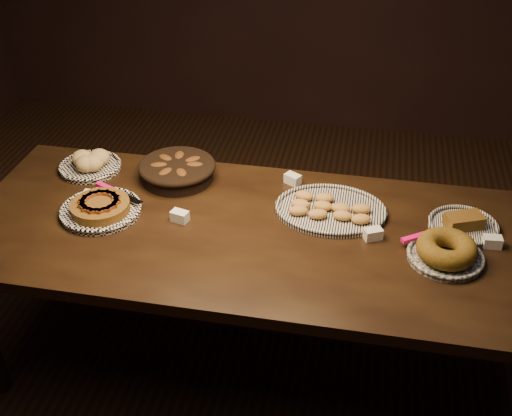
% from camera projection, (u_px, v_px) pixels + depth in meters
% --- Properties ---
extents(ground, '(5.00, 5.00, 0.00)m').
position_uv_depth(ground, '(255.00, 359.00, 3.01)').
color(ground, black).
rests_on(ground, ground).
extents(buffet_table, '(2.40, 1.00, 0.75)m').
position_uv_depth(buffet_table, '(255.00, 244.00, 2.63)').
color(buffet_table, black).
rests_on(buffet_table, ground).
extents(apple_tart_plate, '(0.34, 0.35, 0.06)m').
position_uv_depth(apple_tart_plate, '(101.00, 208.00, 2.68)').
color(apple_tart_plate, white).
rests_on(apple_tart_plate, buffet_table).
extents(madeleine_platter, '(0.47, 0.38, 0.05)m').
position_uv_depth(madeleine_platter, '(330.00, 209.00, 2.68)').
color(madeleine_platter, black).
rests_on(madeleine_platter, buffet_table).
extents(bundt_cake_plate, '(0.32, 0.36, 0.09)m').
position_uv_depth(bundt_cake_plate, '(446.00, 251.00, 2.41)').
color(bundt_cake_plate, black).
rests_on(bundt_cake_plate, buffet_table).
extents(croissant_basket, '(0.38, 0.38, 0.09)m').
position_uv_depth(croissant_basket, '(177.00, 169.00, 2.89)').
color(croissant_basket, black).
rests_on(croissant_basket, buffet_table).
extents(bread_roll_plate, '(0.29, 0.29, 0.09)m').
position_uv_depth(bread_roll_plate, '(90.00, 163.00, 2.97)').
color(bread_roll_plate, white).
rests_on(bread_roll_plate, buffet_table).
extents(loaf_plate, '(0.28, 0.28, 0.06)m').
position_uv_depth(loaf_plate, '(463.00, 225.00, 2.58)').
color(loaf_plate, black).
rests_on(loaf_plate, buffet_table).
extents(tent_cards, '(1.73, 0.45, 0.04)m').
position_uv_depth(tent_cards, '(281.00, 212.00, 2.65)').
color(tent_cards, white).
rests_on(tent_cards, buffet_table).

